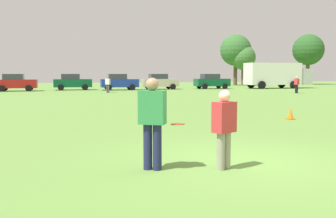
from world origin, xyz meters
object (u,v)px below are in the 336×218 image
object	(u,v)px
parked_car_center	(72,82)
parked_car_near_right	(160,81)
parked_car_mid_left	(16,82)
parked_car_far_right	(212,81)
bystander_sideline_watcher	(108,84)
parked_car_mid_right	(119,82)
bystander_far_jogger	(297,84)
traffic_cone	(291,114)
box_truck	(277,74)
frisbee	(178,124)
player_thrower	(152,118)
player_defender	(224,125)

from	to	relation	value
parked_car_center	parked_car_near_right	xyz separation A→B (m)	(10.07, -0.42, 0.00)
parked_car_mid_left	parked_car_far_right	bearing A→B (deg)	3.26
parked_car_near_right	parked_car_far_right	bearing A→B (deg)	1.03
bystander_sideline_watcher	parked_car_mid_left	bearing A→B (deg)	148.31
parked_car_mid_right	parked_car_far_right	xyz separation A→B (m)	(11.46, 1.03, 0.00)
bystander_sideline_watcher	bystander_far_jogger	size ratio (longest dim) A/B	0.99
traffic_cone	bystander_far_jogger	xyz separation A→B (m)	(11.74, 18.25, 0.67)
box_truck	parked_car_near_right	bearing A→B (deg)	178.02
parked_car_far_right	box_truck	distance (m)	8.54
box_truck	frisbee	bearing A→B (deg)	-121.87
parked_car_mid_left	bystander_far_jogger	size ratio (longest dim) A/B	2.68
parked_car_mid_right	bystander_sideline_watcher	size ratio (longest dim) A/B	2.69
player_thrower	box_truck	distance (m)	42.91
frisbee	parked_car_far_right	size ratio (longest dim) A/B	0.06
bystander_sideline_watcher	parked_car_far_right	bearing A→B (deg)	27.95
player_defender	parked_car_far_right	size ratio (longest dim) A/B	0.36
bystander_sideline_watcher	parked_car_near_right	bearing A→B (deg)	46.02
traffic_cone	bystander_sideline_watcher	world-z (taller)	bystander_sideline_watcher
traffic_cone	box_truck	bearing A→B (deg)	61.56
frisbee	parked_car_center	world-z (taller)	parked_car_center
traffic_cone	parked_car_center	xyz separation A→B (m)	(-9.07, 30.53, 0.69)
parked_car_mid_right	bystander_sideline_watcher	world-z (taller)	parked_car_mid_right
frisbee	parked_car_center	distance (m)	37.27
player_defender	traffic_cone	bearing A→B (deg)	50.66
parked_car_mid_left	parked_car_center	bearing A→B (deg)	15.28
player_defender	parked_car_near_right	distance (m)	37.59
player_defender	bystander_sideline_watcher	size ratio (longest dim) A/B	0.97
frisbee	parked_car_far_right	bearing A→B (deg)	69.14
parked_car_center	parked_car_mid_right	xyz separation A→B (m)	(5.15, -1.34, 0.00)
bystander_far_jogger	player_defender	bearing A→B (deg)	-124.66
player_thrower	traffic_cone	xyz separation A→B (m)	(7.00, 6.61, -0.77)
player_defender	player_thrower	bearing A→B (deg)	168.55
frisbee	box_truck	bearing A→B (deg)	58.13
parked_car_far_right	bystander_sideline_watcher	distance (m)	14.90
frisbee	bystander_far_jogger	world-z (taller)	bystander_far_jogger
parked_car_near_right	parked_car_far_right	distance (m)	6.54
traffic_cone	parked_car_near_right	bearing A→B (deg)	88.08
parked_car_center	traffic_cone	bearing A→B (deg)	-73.46
player_thrower	bystander_far_jogger	distance (m)	31.13
player_thrower	bystander_far_jogger	size ratio (longest dim) A/B	1.12
frisbee	parked_car_mid_left	size ratio (longest dim) A/B	0.06
player_thrower	parked_car_mid_left	distance (m)	36.42
player_defender	parked_car_mid_left	bearing A→B (deg)	104.43
bystander_far_jogger	parked_car_near_right	bearing A→B (deg)	132.14
traffic_cone	parked_car_mid_left	xyz separation A→B (m)	(-14.86, 28.95, 0.69)
frisbee	parked_car_center	xyz separation A→B (m)	(-2.56, 37.18, 0.04)
parked_car_mid_left	parked_car_far_right	size ratio (longest dim) A/B	1.00
player_thrower	parked_car_near_right	xyz separation A→B (m)	(8.01, 36.72, -0.08)
parked_car_mid_left	box_truck	distance (m)	30.91
player_defender	parked_car_mid_left	size ratio (longest dim) A/B	0.36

